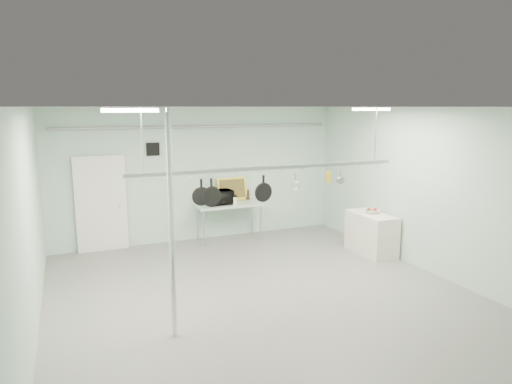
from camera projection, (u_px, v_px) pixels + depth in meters
name	position (u px, v px, depth m)	size (l,w,h in m)	color
floor	(267.00, 300.00, 7.67)	(8.00, 8.00, 0.00)	gray
ceiling	(268.00, 108.00, 7.09)	(7.00, 8.00, 0.02)	silver
back_wall	(200.00, 174.00, 11.00)	(7.00, 0.02, 3.20)	#ABCEBC
right_wall	(434.00, 192.00, 8.71)	(0.02, 8.00, 3.20)	#ABCEBC
door	(101.00, 205.00, 10.18)	(1.10, 0.10, 2.20)	silver
wall_vent	(153.00, 149.00, 10.44)	(0.30, 0.04, 0.30)	black
conduit_pipe	(200.00, 126.00, 10.70)	(0.07, 0.07, 6.60)	gray
chrome_pole	(171.00, 227.00, 6.19)	(0.08, 0.08, 3.20)	silver
prep_table	(229.00, 207.00, 11.01)	(1.60, 0.70, 0.91)	#AFCEBD
side_cabinet	(371.00, 234.00, 10.06)	(0.60, 1.20, 0.90)	beige
pot_rack	(271.00, 166.00, 7.61)	(4.80, 0.06, 1.00)	#B7B7BC
light_panel_left	(130.00, 110.00, 5.53)	(0.65, 0.30, 0.05)	white
light_panel_right	(371.00, 109.00, 8.55)	(0.65, 0.30, 0.05)	white
microwave	(219.00, 197.00, 10.88)	(0.62, 0.42, 0.34)	black
coffee_canister	(234.00, 201.00, 10.90)	(0.12, 0.12, 0.18)	silver
painting_large	(232.00, 189.00, 11.29)	(0.78, 0.05, 0.58)	yellow
painting_small	(244.00, 195.00, 11.44)	(0.30, 0.04, 0.25)	black
fruit_bowl	(372.00, 211.00, 10.04)	(0.33, 0.33, 0.08)	white
skillet_left	(201.00, 192.00, 7.22)	(0.30, 0.06, 0.41)	black
skillet_mid	(211.00, 192.00, 7.28)	(0.33, 0.06, 0.44)	black
skillet_right	(263.00, 189.00, 7.63)	(0.33, 0.06, 0.46)	black
whisk	(296.00, 181.00, 7.84)	(0.14, 0.14, 0.29)	silver
grater	(328.00, 177.00, 8.09)	(0.09, 0.02, 0.22)	gold
saucepan	(340.00, 177.00, 8.18)	(0.12, 0.08, 0.23)	#A4A3A8
fruit_cluster	(372.00, 210.00, 10.03)	(0.24, 0.24, 0.09)	#A30F23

